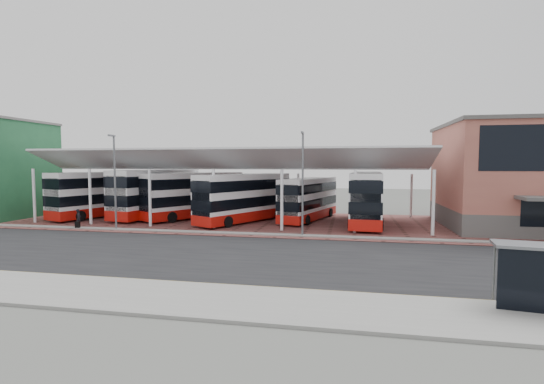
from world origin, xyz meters
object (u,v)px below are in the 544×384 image
(bus_0, at_px, (103,194))
(bus_1, at_px, (157,193))
(bus_3, at_px, (245,198))
(bus_5, at_px, (366,198))
(pedestrian, at_px, (79,218))
(bus_4, at_px, (309,199))
(bus_2, at_px, (194,196))

(bus_0, bearing_deg, bus_1, 29.06)
(bus_0, height_order, bus_3, bus_0)
(bus_5, relative_size, pedestrian, 7.30)
(bus_1, bearing_deg, bus_4, 11.95)
(bus_4, distance_m, pedestrian, 21.29)
(bus_2, distance_m, pedestrian, 11.04)
(bus_5, bearing_deg, bus_2, -179.79)
(bus_3, xyz_separation_m, pedestrian, (-13.50, -6.05, -1.49))
(bus_0, distance_m, pedestrian, 7.64)
(bus_0, relative_size, bus_1, 0.95)
(bus_5, bearing_deg, pedestrian, -161.38)
(bus_3, bearing_deg, bus_1, -164.35)
(bus_4, bearing_deg, bus_3, -141.30)
(bus_3, xyz_separation_m, bus_4, (5.97, 2.46, -0.21))
(bus_0, bearing_deg, bus_3, 14.32)
(bus_3, distance_m, pedestrian, 14.87)
(bus_4, distance_m, bus_5, 5.72)
(bus_4, relative_size, bus_5, 0.88)
(bus_1, relative_size, bus_2, 1.12)
(bus_0, distance_m, bus_2, 10.04)
(bus_1, relative_size, bus_5, 1.05)
(bus_2, bearing_deg, bus_3, 14.20)
(pedestrian, bearing_deg, bus_1, -44.48)
(bus_3, relative_size, bus_4, 1.07)
(bus_1, relative_size, pedestrian, 7.69)
(bus_4, bearing_deg, bus_2, -160.46)
(bus_1, xyz_separation_m, bus_5, (21.71, -1.19, -0.09))
(bus_2, height_order, bus_4, bus_2)
(pedestrian, bearing_deg, bus_4, -89.10)
(bus_0, xyz_separation_m, pedestrian, (2.38, -7.09, -1.55))
(bus_1, distance_m, bus_5, 21.74)
(bus_5, bearing_deg, bus_3, -172.28)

